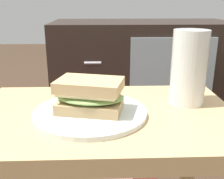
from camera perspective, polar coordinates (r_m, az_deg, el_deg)
The scene contains 6 objects.
side_table at distance 0.62m, azimuth -1.37°, elevation -12.51°, with size 0.56×0.36×0.46m.
tv_cabinet at distance 1.55m, azimuth 6.12°, elevation 3.36°, with size 0.96×0.46×0.58m.
area_rug at distance 1.23m, azimuth -17.55°, elevation -16.18°, with size 1.07×0.68×0.01m.
plate at distance 0.56m, azimuth -4.61°, elevation -4.88°, with size 0.23×0.23×0.01m, color silver.
sandwich_front at distance 0.55m, azimuth -4.70°, elevation -1.25°, with size 0.15×0.12×0.07m.
beer_glass at distance 0.63m, azimuth 15.91°, elevation 4.33°, with size 0.08×0.08×0.17m.
Camera 1 is at (-0.01, -0.53, 0.69)m, focal length 43.28 mm.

